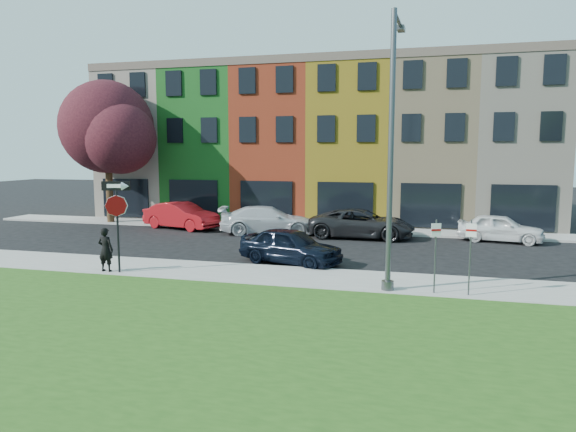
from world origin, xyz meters
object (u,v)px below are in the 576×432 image
(stop_sign, at_px, (117,208))
(sedan_near, at_px, (290,246))
(man, at_px, (106,250))
(street_lamp, at_px, (392,153))

(stop_sign, distance_m, sedan_near, 7.00)
(stop_sign, xyz_separation_m, sedan_near, (5.73, 3.59, -1.80))
(stop_sign, relative_size, sedan_near, 0.72)
(stop_sign, bearing_deg, sedan_near, 17.76)
(man, distance_m, sedan_near, 7.24)
(sedan_near, bearing_deg, man, 137.99)
(street_lamp, bearing_deg, stop_sign, -175.33)
(stop_sign, bearing_deg, man, 163.70)
(sedan_near, xyz_separation_m, street_lamp, (4.20, -3.38, 3.84))
(man, distance_m, street_lamp, 11.10)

